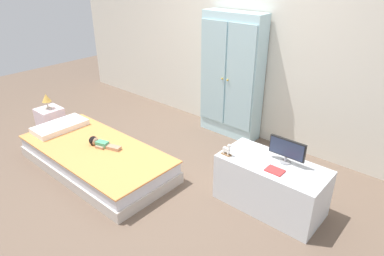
{
  "coord_description": "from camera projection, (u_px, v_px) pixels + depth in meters",
  "views": [
    {
      "loc": [
        2.18,
        -1.96,
        2.04
      ],
      "look_at": [
        0.19,
        0.32,
        0.56
      ],
      "focal_mm": 31.52,
      "sensor_mm": 36.0,
      "label": 1
    }
  ],
  "objects": [
    {
      "name": "ground_plane",
      "position": [
        158.0,
        181.0,
        3.52
      ],
      "size": [
        10.0,
        10.0,
        0.02
      ],
      "primitive_type": "cube",
      "color": "brown"
    },
    {
      "name": "back_wall",
      "position": [
        249.0,
        28.0,
        3.99
      ],
      "size": [
        6.4,
        0.05,
        2.7
      ],
      "primitive_type": "cube",
      "color": "silver",
      "rests_on": "ground_plane"
    },
    {
      "name": "bed",
      "position": [
        96.0,
        158.0,
        3.68
      ],
      "size": [
        1.81,
        0.84,
        0.26
      ],
      "color": "beige",
      "rests_on": "ground_plane"
    },
    {
      "name": "pillow",
      "position": [
        60.0,
        126.0,
        4.02
      ],
      "size": [
        0.32,
        0.6,
        0.07
      ],
      "primitive_type": "cube",
      "color": "white",
      "rests_on": "bed"
    },
    {
      "name": "doll",
      "position": [
        99.0,
        143.0,
        3.65
      ],
      "size": [
        0.39,
        0.18,
        0.1
      ],
      "color": "#4CA375",
      "rests_on": "bed"
    },
    {
      "name": "nightstand",
      "position": [
        51.0,
        121.0,
        4.4
      ],
      "size": [
        0.29,
        0.29,
        0.36
      ],
      "primitive_type": "cube",
      "color": "silver",
      "rests_on": "ground_plane"
    },
    {
      "name": "table_lamp",
      "position": [
        46.0,
        99.0,
        4.26
      ],
      "size": [
        0.11,
        0.11,
        0.2
      ],
      "color": "#B7B2AD",
      "rests_on": "nightstand"
    },
    {
      "name": "wardrobe",
      "position": [
        232.0,
        77.0,
        4.18
      ],
      "size": [
        0.79,
        0.28,
        1.55
      ],
      "color": "silver",
      "rests_on": "ground_plane"
    },
    {
      "name": "tv_stand",
      "position": [
        271.0,
        185.0,
        3.05
      ],
      "size": [
        0.95,
        0.47,
        0.46
      ],
      "primitive_type": "cube",
      "color": "silver",
      "rests_on": "ground_plane"
    },
    {
      "name": "tv_monitor",
      "position": [
        287.0,
        149.0,
        2.9
      ],
      "size": [
        0.33,
        0.1,
        0.23
      ],
      "color": "#99999E",
      "rests_on": "tv_stand"
    },
    {
      "name": "rocking_horse_toy",
      "position": [
        227.0,
        150.0,
        3.05
      ],
      "size": [
        0.1,
        0.04,
        0.12
      ],
      "color": "#8E6642",
      "rests_on": "tv_stand"
    },
    {
      "name": "book_red",
      "position": [
        275.0,
        171.0,
        2.84
      ],
      "size": [
        0.15,
        0.11,
        0.01
      ],
      "primitive_type": "cube",
      "color": "#CC3838",
      "rests_on": "tv_stand"
    }
  ]
}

